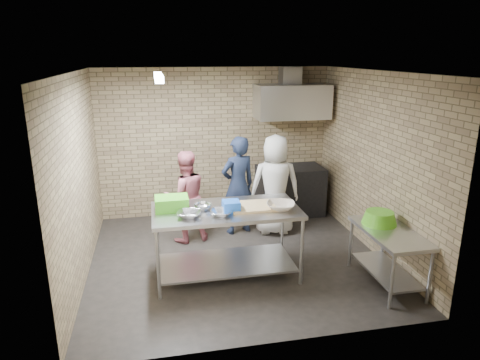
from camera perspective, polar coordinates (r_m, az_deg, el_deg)
The scene contains 26 objects.
floor at distance 6.53m, azimuth -0.52°, elevation -10.26°, with size 4.20×4.20×0.00m, color black.
ceiling at distance 5.84m, azimuth -0.59°, elevation 14.13°, with size 4.20×4.20×0.00m, color black.
back_wall at distance 7.97m, azimuth -3.28°, elevation 4.95°, with size 4.20×0.06×2.70m, color tan.
front_wall at distance 4.20m, azimuth 4.64°, elevation -5.82°, with size 4.20×0.06×2.70m, color tan.
left_wall at distance 6.03m, azimuth -20.55°, elevation 0.12°, with size 0.06×4.00×2.70m, color tan.
right_wall at distance 6.75m, azimuth 17.24°, elevation 2.11°, with size 0.06×4.00×2.70m, color tan.
prep_table at distance 5.88m, azimuth -1.80°, elevation -8.25°, with size 1.93×0.97×0.97m, color #ADAEB4.
side_counter at distance 6.03m, azimuth 18.87°, elevation -9.63°, with size 0.60×1.20×0.75m, color silver.
stove at distance 8.16m, azimuth 6.60°, elevation -1.38°, with size 1.20×0.70×0.90m, color black.
range_hood at distance 7.87m, azimuth 6.88°, elevation 10.24°, with size 1.30×0.60×0.60m, color silver.
hood_duct at distance 7.97m, azimuth 6.65°, elevation 13.58°, with size 0.35×0.30×0.30m, color #A5A8AD.
wall_shelf at distance 8.16m, azimuth 8.45°, elevation 9.13°, with size 0.80×0.20×0.04m, color #3F2B19.
fluorescent_fixture at distance 5.74m, azimuth -10.71°, elevation 13.21°, with size 0.10×1.25×0.08m, color white.
green_crate at distance 5.71m, azimuth -9.01°, elevation -3.05°, with size 0.43×0.32×0.17m, color green.
blue_tub at distance 5.58m, azimuth -1.17°, elevation -3.48°, with size 0.21×0.21×0.14m, color blue.
cutting_board at distance 5.73m, azimuth 1.64°, elevation -3.51°, with size 0.59×0.45×0.03m, color tan.
mixing_bowl_a at distance 5.43m, azimuth -6.71°, elevation -4.53°, with size 0.30×0.30×0.07m, color silver.
mixing_bowl_b at distance 5.69m, azimuth -4.92°, elevation -3.52°, with size 0.23×0.23×0.07m, color silver.
mixing_bowl_c at distance 5.46m, azimuth -2.50°, elevation -4.36°, with size 0.28×0.28×0.07m, color silver.
ceramic_bowl at distance 5.69m, azimuth 5.39°, elevation -3.42°, with size 0.37×0.37×0.09m, color #BFAF98.
green_basin at distance 6.04m, azimuth 17.93°, elevation -4.74°, with size 0.46×0.46×0.17m, color #59C626, non-canonical shape.
bottle_red at distance 8.07m, azimuth 6.79°, elevation 9.90°, with size 0.07×0.07×0.18m, color #B22619.
bottle_green at distance 8.20m, azimuth 9.48°, elevation 9.79°, with size 0.06×0.06×0.15m, color green.
man_navy at distance 7.14m, azimuth -0.26°, elevation -0.72°, with size 0.60×0.40×1.65m, color black.
woman_pink at distance 6.90m, azimuth -7.24°, elevation -2.22°, with size 0.72×0.56×1.48m, color #BE6572.
woman_white at distance 7.16m, azimuth 4.66°, elevation -0.65°, with size 0.82×0.53×1.68m, color white.
Camera 1 is at (-1.10, -5.73, 2.94)m, focal length 32.31 mm.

